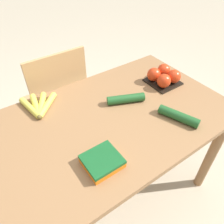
{
  "coord_description": "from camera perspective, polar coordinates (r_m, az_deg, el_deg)",
  "views": [
    {
      "loc": [
        -0.47,
        -0.68,
        1.51
      ],
      "look_at": [
        0.0,
        0.0,
        0.77
      ],
      "focal_mm": 35.0,
      "sensor_mm": 36.0,
      "label": 1
    }
  ],
  "objects": [
    {
      "name": "cucumber_far",
      "position": [
        1.15,
        16.99,
        -1.03
      ],
      "size": [
        0.12,
        0.21,
        0.05
      ],
      "color": "#1E5123",
      "rests_on": "dining_table"
    },
    {
      "name": "chair",
      "position": [
        1.68,
        -13.99,
        2.28
      ],
      "size": [
        0.42,
        0.4,
        0.92
      ],
      "rotation": [
        0.0,
        0.0,
        3.14
      ],
      "color": "tan",
      "rests_on": "ground_plane"
    },
    {
      "name": "banana_bunch",
      "position": [
        1.23,
        -18.59,
        1.46
      ],
      "size": [
        0.19,
        0.2,
        0.03
      ],
      "color": "brown",
      "rests_on": "dining_table"
    },
    {
      "name": "tomato_pack",
      "position": [
        1.38,
        13.34,
        9.08
      ],
      "size": [
        0.18,
        0.18,
        0.09
      ],
      "color": "black",
      "rests_on": "dining_table"
    },
    {
      "name": "cucumber_near",
      "position": [
        1.2,
        3.64,
        3.46
      ],
      "size": [
        0.21,
        0.13,
        0.05
      ],
      "color": "#1E5123",
      "rests_on": "dining_table"
    },
    {
      "name": "ground_plane",
      "position": [
        1.72,
        0.0,
        -19.53
      ],
      "size": [
        12.0,
        12.0,
        0.0
      ],
      "primitive_type": "plane",
      "color": "#B7A88E"
    },
    {
      "name": "carrot_bag",
      "position": [
        0.92,
        -2.6,
        -12.6
      ],
      "size": [
        0.15,
        0.14,
        0.04
      ],
      "color": "orange",
      "rests_on": "dining_table"
    },
    {
      "name": "dining_table",
      "position": [
        1.21,
        0.0,
        -5.0
      ],
      "size": [
        1.25,
        0.78,
        0.74
      ],
      "color": "olive",
      "rests_on": "ground_plane"
    }
  ]
}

